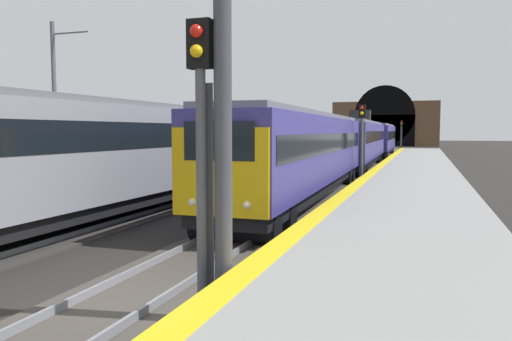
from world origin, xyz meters
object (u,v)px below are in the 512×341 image
Objects in this scene: train_main_approaching at (360,142)px; railway_signal_far at (401,133)px; train_adjacent_platform at (273,142)px; railway_signal_near at (201,148)px; railway_signal_mid at (362,138)px; catenary_mast_near at (55,106)px.

railway_signal_far is at bearing 176.20° from train_main_approaching.
railway_signal_near is (-26.76, -6.93, 0.50)m from train_adjacent_platform.
railway_signal_mid is (-5.81, -6.93, 0.37)m from train_adjacent_platform.
catenary_mast_near reaches higher than train_adjacent_platform.
railway_signal_near is 19.37m from catenary_mast_near.
train_adjacent_platform is 12.68× the size of railway_signal_far.
railway_signal_near reaches higher than train_main_approaching.
catenary_mast_near is at bearing -27.08° from train_adjacent_platform.
catenary_mast_near is (-7.75, 14.09, 1.63)m from railway_signal_mid.
railway_signal_mid is (20.95, 0.00, -0.13)m from railway_signal_near.
train_main_approaching is at bearing -2.80° from railway_signal_far.
train_adjacent_platform reaches higher than railway_signal_mid.
train_adjacent_platform is 12.22× the size of railway_signal_near.
railway_signal_far is at bearing 171.67° from train_adjacent_platform.
train_main_approaching is at bearing 147.02° from train_adjacent_platform.
railway_signal_far reaches higher than railway_signal_mid.
railway_signal_near is at bearing 0.00° from railway_signal_mid.
railway_signal_far is (35.52, -1.74, 0.54)m from train_main_approaching.
train_adjacent_platform is at bearing -165.49° from railway_signal_near.
railway_signal_mid is at bearing 50.77° from train_adjacent_platform.
train_adjacent_platform is 6.96× the size of catenary_mast_near.
railway_signal_near is (-34.53, -1.74, 0.63)m from train_main_approaching.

